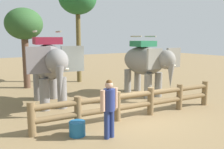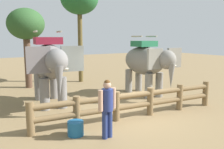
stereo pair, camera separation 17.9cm
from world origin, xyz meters
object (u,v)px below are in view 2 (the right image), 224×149
(tourist_woman_in_black, at_px, (107,105))
(tree_back_center, at_px, (79,0))
(elephant_near_left, at_px, (50,64))
(tree_far_right, at_px, (26,26))
(feed_bucket, at_px, (76,128))
(elephant_center, at_px, (147,62))
(log_fence, at_px, (134,102))

(tourist_woman_in_black, bearing_deg, tree_back_center, 70.82)
(elephant_near_left, height_order, tree_far_right, tree_far_right)
(feed_bucket, bearing_deg, elephant_center, 29.62)
(elephant_center, relative_size, tourist_woman_in_black, 2.00)
(elephant_near_left, bearing_deg, log_fence, -57.14)
(log_fence, relative_size, tourist_woman_in_black, 4.30)
(tourist_woman_in_black, relative_size, tree_far_right, 0.38)
(elephant_near_left, xyz_separation_m, elephant_center, (4.68, -0.76, -0.11))
(elephant_center, bearing_deg, log_fence, -136.33)
(tree_back_center, bearing_deg, tree_far_right, -177.31)
(tourist_woman_in_black, distance_m, tree_far_right, 8.96)
(tree_back_center, xyz_separation_m, feed_bucket, (-3.76, -8.08, -5.05))
(elephant_near_left, xyz_separation_m, tree_far_right, (-0.00, 4.30, 1.75))
(elephant_near_left, distance_m, elephant_center, 4.74)
(log_fence, xyz_separation_m, elephant_center, (2.59, 2.47, 1.09))
(log_fence, bearing_deg, tourist_woman_in_black, -148.78)
(log_fence, bearing_deg, feed_bucket, -170.80)
(feed_bucket, bearing_deg, log_fence, 9.20)
(tree_back_center, bearing_deg, elephant_near_left, -127.27)
(tree_back_center, height_order, tree_far_right, tree_back_center)
(tree_back_center, distance_m, tree_far_right, 3.80)
(log_fence, height_order, elephant_center, elephant_center)
(tree_far_right, xyz_separation_m, feed_bucket, (-0.37, -7.92, -3.34))
(log_fence, bearing_deg, tree_back_center, 80.36)
(elephant_center, relative_size, feed_bucket, 7.15)
(elephant_near_left, relative_size, elephant_center, 1.09)
(log_fence, bearing_deg, tree_far_right, 105.49)
(elephant_center, relative_size, tree_back_center, 0.54)
(tree_back_center, bearing_deg, tourist_woman_in_black, -109.18)
(elephant_near_left, distance_m, tree_back_center, 6.59)
(tree_far_right, relative_size, feed_bucket, 9.37)
(log_fence, distance_m, elephant_center, 3.74)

